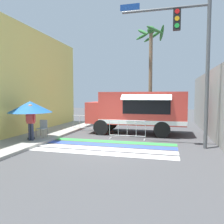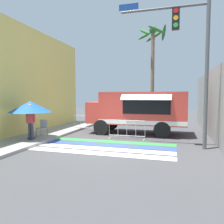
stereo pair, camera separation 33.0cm
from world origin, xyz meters
The scene contains 13 objects.
ground_plane centered at (0.00, 0.00, 0.00)m, with size 60.00×60.00×0.00m, color #424244.
sidewalk_left centered at (-5.18, 0.00, 0.07)m, with size 4.40×16.00×0.13m.
building_left_facade centered at (-5.34, 0.00, 3.19)m, with size 0.25×16.00×6.38m.
concrete_wall_right centered at (5.10, 3.00, 1.88)m, with size 0.20×16.00×3.76m.
crosswalk_painted centered at (0.00, -0.11, 0.00)m, with size 6.40×2.84×0.01m.
food_truck centered at (0.82, 3.77, 1.51)m, with size 5.84×2.77×2.54m.
traffic_signal_pole centered at (3.65, 0.69, 4.43)m, with size 3.92×0.29×6.65m.
patio_umbrella centered at (-3.93, 0.03, 1.76)m, with size 2.15×2.15×1.92m.
folding_chair centered at (-3.69, 0.71, 0.68)m, with size 0.43×0.43×0.90m.
vendor_person centered at (-3.74, -0.24, 1.15)m, with size 0.53×0.23×1.78m.
barricade_front centered at (0.65, 1.89, 0.50)m, with size 1.97×0.44×1.02m.
barricade_side centered at (-2.49, 4.01, 0.50)m, with size 1.93×0.44×1.02m.
palm_tree centered at (1.33, 8.37, 5.63)m, with size 2.37×2.39×7.79m.
Camera 1 is at (2.74, -9.49, 2.31)m, focal length 35.00 mm.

